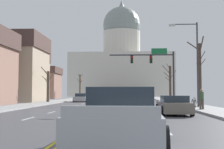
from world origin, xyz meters
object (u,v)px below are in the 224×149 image
Objects in this scene: sedan_near_00 at (124,100)px; sedan_oncoming_00 at (81,98)px; sedan_oncoming_01 at (88,97)px; sedan_near_02 at (174,106)px; sedan_near_03 at (128,111)px; street_lamp_right at (193,56)px; pickup_truck_near_04 at (120,120)px; signal_gantry at (155,64)px; pedestrian_00 at (202,98)px; sedan_near_01 at (125,102)px; bicycle_parked at (194,103)px.

sedan_oncoming_00 is (-6.57, 11.39, 0.06)m from sedan_near_00.
sedan_oncoming_01 is (-6.98, 23.28, 0.04)m from sedan_near_00.
sedan_near_03 is at bearing -117.16° from sedan_near_02.
street_lamp_right reaches higher than sedan_oncoming_00.
sedan_oncoming_01 is at bearing 98.27° from pickup_truck_near_04.
street_lamp_right is 1.63× the size of sedan_oncoming_00.
signal_gantry is at bearing -37.79° from sedan_oncoming_00.
sedan_oncoming_01 is at bearing 111.22° from pedestrian_00.
sedan_near_00 is 0.98× the size of sedan_oncoming_01.
signal_gantry is 1.84× the size of sedan_near_03.
sedan_near_03 is at bearing 88.00° from pickup_truck_near_04.
sedan_near_03 is at bearing -88.97° from sedan_near_01.
street_lamp_right is at bearing 68.57° from sedan_near_02.
sedan_oncoming_00 is 2.95× the size of pedestrian_00.
pickup_truck_near_04 reaches higher than sedan_near_02.
pedestrian_00 is at bearing -80.47° from signal_gantry.
sedan_oncoming_00 is at bearing 125.46° from bicycle_parked.
bicycle_parked is at bearing 66.17° from sedan_near_03.
sedan_near_02 is at bearing -76.35° from sedan_near_00.
signal_gantry is at bearing 103.57° from street_lamp_right.
pedestrian_00 is at bearing -59.60° from sedan_near_00.
signal_gantry is at bearing 99.53° from pedestrian_00.
sedan_near_03 is at bearing -113.83° from bicycle_parked.
signal_gantry is 1.75× the size of sedan_oncoming_01.
sedan_near_02 is 27.34m from sedan_oncoming_00.
pickup_truck_near_04 is at bearing -110.29° from pedestrian_00.
pickup_truck_near_04 is (-0.22, -6.35, 0.16)m from sedan_near_03.
sedan_near_02 is at bearing -111.09° from bicycle_parked.
sedan_near_02 is at bearing -74.44° from sedan_oncoming_01.
sedan_near_01 is (-3.56, -10.75, -4.31)m from signal_gantry.
pedestrian_00 is at bearing -92.68° from street_lamp_right.
sedan_oncoming_00 is at bearing 102.63° from sedan_near_03.
pedestrian_00 is (13.06, -33.64, 0.43)m from sedan_oncoming_01.
sedan_near_00 is 0.95× the size of sedan_oncoming_00.
sedan_near_01 is 1.05× the size of sedan_near_03.
sedan_oncoming_00 is 1.02× the size of sedan_oncoming_01.
sedan_near_03 is 2.75× the size of pedestrian_00.
sedan_oncoming_00 is 2.61× the size of bicycle_parked.
sedan_oncoming_01 is at bearing 99.76° from sedan_near_03.
sedan_near_01 is at bearing 115.59° from sedan_near_02.
pickup_truck_near_04 is 3.51× the size of pedestrian_00.
signal_gantry reaches higher than sedan_oncoming_01.
sedan_near_00 is 1.02× the size of sedan_near_02.
sedan_near_00 is 19.87m from sedan_near_03.
sedan_near_00 reaches higher than bicycle_parked.
signal_gantry reaches higher than sedan_near_01.
street_lamp_right is (2.47, -10.24, -0.22)m from signal_gantry.
pedestrian_00 is at bearing -93.06° from bicycle_parked.
bicycle_parked is (0.04, 0.22, -4.17)m from street_lamp_right.
pedestrian_00 reaches higher than sedan_oncoming_00.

